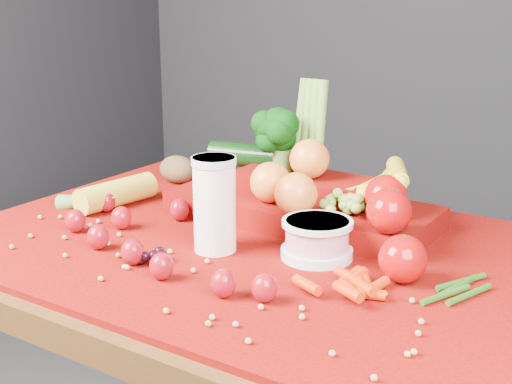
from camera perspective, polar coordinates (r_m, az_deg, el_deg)
The scene contains 12 objects.
table at distance 1.34m, azimuth -0.48°, elevation -8.25°, with size 1.10×0.80×0.75m.
red_cloth at distance 1.30m, azimuth -0.49°, elevation -4.19°, with size 1.05×0.75×0.01m, color #760B03.
milk_glass at distance 1.23m, azimuth -3.35°, elevation -0.72°, with size 0.08×0.08×0.17m.
yogurt_bowl at distance 1.21m, azimuth 4.91°, elevation -3.67°, with size 0.12×0.12×0.07m.
strawberry_scatter at distance 1.26m, azimuth -8.75°, elevation -3.57°, with size 0.54×0.28×0.05m.
dark_grape_cluster at distance 1.20m, azimuth -8.51°, elevation -5.15°, with size 0.06×0.05×0.03m, color black, non-canonical shape.
soybean_scatter at distance 1.14m, azimuth -6.12°, elevation -6.64°, with size 0.84×0.24×0.01m, color #A99448, non-canonical shape.
corn_ear at distance 1.51m, azimuth -12.61°, elevation -0.49°, with size 0.20×0.24×0.06m.
potato at distance 1.67m, azimuth -6.27°, elevation 1.81°, with size 0.09×0.07×0.06m, color brown.
baby_carrot_pile at distance 1.09m, azimuth 6.96°, elevation -7.26°, with size 0.17×0.17×0.03m, color red, non-canonical shape.
green_bean_pile at distance 1.13m, azimuth 16.36°, elevation -7.59°, with size 0.14×0.12×0.01m, color #225012, non-canonical shape.
produce_mound at distance 1.38m, azimuth 4.49°, elevation -0.07°, with size 0.59×0.35×0.27m.
Camera 1 is at (0.68, -1.01, 1.22)m, focal length 50.00 mm.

